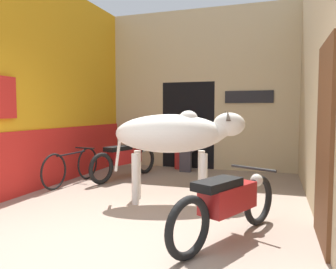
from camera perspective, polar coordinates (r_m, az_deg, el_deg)
ground_plane at (r=3.58m, az=-12.91°, el=-18.82°), size 30.00×30.00×0.00m
wall_left_shopfront at (r=6.62m, az=-19.55°, el=7.74°), size 0.25×4.87×3.79m
wall_back_with_doorway at (r=8.16m, az=5.21°, el=5.34°), size 4.45×0.93×3.79m
wall_right_with_door at (r=5.26m, az=24.87°, el=9.01°), size 0.22×4.87×3.79m
cow at (r=4.98m, az=1.35°, el=-0.03°), size 2.01×1.09×1.41m
motorcycle_near at (r=3.63m, az=10.42°, el=-11.51°), size 0.95×1.76×0.73m
motorcycle_far at (r=6.79m, az=-7.52°, el=-4.18°), size 0.75×1.85×0.73m
bicycle at (r=6.49m, az=-16.35°, el=-5.38°), size 0.44×1.65×0.66m
shopkeeper_seated at (r=7.56m, az=3.32°, el=-1.51°), size 0.36×0.33×1.23m
plastic_stool at (r=7.87m, az=1.87°, el=-4.30°), size 0.28×0.28×0.44m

